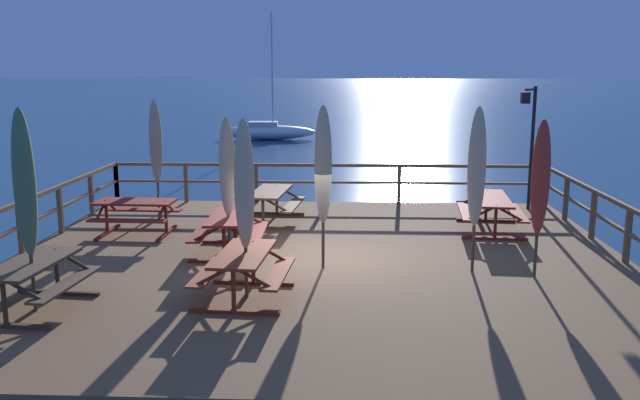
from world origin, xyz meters
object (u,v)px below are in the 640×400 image
Objects in this scene: picnic_table_front_left at (230,226)px; picnic_table_back_left at (31,275)px; picnic_table_front_right at (244,265)px; patio_umbrella_tall_mid_left at (477,168)px; patio_umbrella_tall_back_right at (323,166)px; picnic_table_mid_right at (491,206)px; patio_umbrella_tall_back_left at (244,185)px; patio_umbrella_tall_front at (541,178)px; patio_umbrella_tall_mid_right at (25,184)px; picnic_table_mid_left at (270,199)px; patio_umbrella_short_back at (156,142)px; picnic_table_back_right at (136,210)px; lamp_post_hooked at (530,129)px; sailboat_distant at (268,131)px; patio_umbrella_short_front at (227,168)px.

picnic_table_back_left is (-2.44, -3.33, -0.00)m from picnic_table_front_left.
picnic_table_front_right is 0.62× the size of patio_umbrella_tall_mid_left.
picnic_table_back_left is 0.64× the size of patio_umbrella_tall_back_right.
patio_umbrella_tall_mid_left reaches higher than picnic_table_mid_right.
patio_umbrella_tall_back_left is 1.04× the size of patio_umbrella_tall_front.
patio_umbrella_tall_mid_right is (-3.10, -0.70, 1.41)m from picnic_table_front_right.
picnic_table_mid_left is 0.68× the size of patio_umbrella_tall_back_right.
picnic_table_front_right is 7.06m from patio_umbrella_short_back.
picnic_table_mid_left is 3.15m from picnic_table_back_right.
picnic_table_front_left is 4.13m from picnic_table_back_left.
picnic_table_back_right is 5.05m from patio_umbrella_tall_back_right.
picnic_table_back_right is 0.54× the size of lamp_post_hooked.
picnic_table_back_right is at bearing -174.75° from picnic_table_mid_right.
patio_umbrella_tall_back_left is at bearing -62.49° from patio_umbrella_short_back.
picnic_table_front_right is at bearing -83.73° from sailboat_distant.
lamp_post_hooked reaches higher than picnic_table_mid_left.
patio_umbrella_tall_mid_right is at bearing -145.50° from picnic_table_mid_right.
picnic_table_mid_right is 1.18× the size of picnic_table_back_left.
patio_umbrella_short_front is (2.44, 3.25, 1.18)m from picnic_table_back_left.
picnic_table_mid_left is 0.74× the size of patio_umbrella_short_front.
picnic_table_back_left is 4.23m from patio_umbrella_short_front.
picnic_table_mid_right is at bearing -121.18° from lamp_post_hooked.
patio_umbrella_tall_back_right is at bearing 174.02° from patio_umbrella_tall_front.
picnic_table_mid_right is at bearing 44.41° from picnic_table_front_right.
picnic_table_back_right is at bearing 149.15° from picnic_table_front_left.
patio_umbrella_short_back is (-0.01, 6.84, 1.28)m from picnic_table_back_left.
patio_umbrella_tall_back_right reaches higher than picnic_table_back_left.
picnic_table_mid_right is 0.78× the size of patio_umbrella_tall_back_left.
patio_umbrella_short_back is at bearing 149.20° from patio_umbrella_tall_front.
patio_umbrella_tall_mid_right is (-3.13, -0.76, 0.12)m from patio_umbrella_tall_back_left.
picnic_table_back_right is 0.91× the size of picnic_table_back_left.
picnic_table_mid_right is 1.30× the size of picnic_table_back_right.
patio_umbrella_tall_front is 31.17m from sailboat_distant.
patio_umbrella_tall_mid_right reaches higher than patio_umbrella_tall_mid_left.
picnic_table_back_right is 0.64× the size of patio_umbrella_short_front.
lamp_post_hooked reaches higher than picnic_table_back_right.
patio_umbrella_tall_mid_right reaches higher than patio_umbrella_tall_back_left.
patio_umbrella_tall_back_right is (4.36, -4.45, 0.08)m from patio_umbrella_short_back.
picnic_table_mid_left is 4.21m from patio_umbrella_tall_back_right.
patio_umbrella_short_front is 0.35× the size of sailboat_distant.
patio_umbrella_tall_back_left is (3.19, -6.12, 0.01)m from patio_umbrella_short_back.
patio_umbrella_short_back is 1.00× the size of patio_umbrella_tall_back_left.
patio_umbrella_tall_mid_left is at bearing -113.31° from lamp_post_hooked.
picnic_table_back_left is at bearing -140.62° from lamp_post_hooked.
patio_umbrella_tall_mid_right is at bearing -45.91° from picnic_table_back_left.
patio_umbrella_short_front is (-0.48, -2.85, 1.18)m from picnic_table_mid_left.
lamp_post_hooked is (1.31, 5.75, 0.34)m from patio_umbrella_tall_front.
patio_umbrella_tall_mid_right is 1.11× the size of patio_umbrella_tall_front.
patio_umbrella_tall_back_right is (4.26, -2.35, 1.36)m from picnic_table_back_right.
patio_umbrella_tall_back_left is at bearing 12.80° from picnic_table_back_left.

